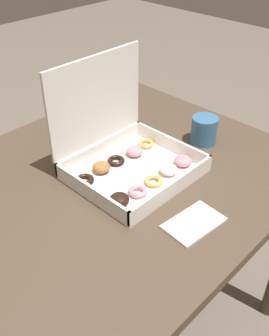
% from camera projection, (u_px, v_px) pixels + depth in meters
% --- Properties ---
extents(ground_plane, '(8.00, 8.00, 0.00)m').
position_uv_depth(ground_plane, '(119.00, 327.00, 1.51)').
color(ground_plane, '#6B6054').
extents(dining_table, '(1.03, 0.84, 0.73)m').
position_uv_depth(dining_table, '(114.00, 205.00, 1.15)').
color(dining_table, '#4C3D2D').
rests_on(dining_table, ground_plane).
extents(donut_box, '(0.33, 0.29, 0.30)m').
position_uv_depth(donut_box, '(123.00, 149.00, 1.08)').
color(donut_box, silver).
rests_on(donut_box, dining_table).
extents(coffee_mug, '(0.08, 0.08, 0.08)m').
position_uv_depth(coffee_mug, '(204.00, 130.00, 1.21)').
color(coffee_mug, teal).
rests_on(coffee_mug, dining_table).
extents(paper_napkin, '(0.15, 0.10, 0.01)m').
position_uv_depth(paper_napkin, '(194.00, 223.00, 0.93)').
color(paper_napkin, white).
rests_on(paper_napkin, dining_table).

